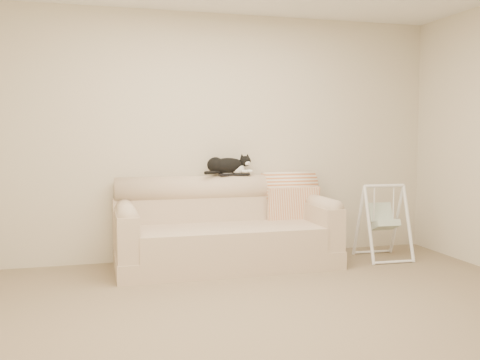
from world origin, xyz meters
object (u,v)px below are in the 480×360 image
Objects in this scene: remote_a at (227,174)px; remote_b at (242,174)px; baby_swing at (383,221)px; tuxedo_cat at (228,165)px; sofa at (225,231)px.

remote_b is (0.16, 0.00, -0.00)m from remote_a.
tuxedo_cat is at bearing 165.62° from baby_swing.
remote_b is 0.22× the size of baby_swing.
remote_b is 1.60m from baby_swing.
remote_b is 0.18m from tuxedo_cat.
remote_b reaches higher than sofa.
tuxedo_cat is 1.77m from baby_swing.
remote_a is 1.75m from baby_swing.
baby_swing is at bearing -5.74° from sofa.
remote_b is at bearing -9.02° from tuxedo_cat.
sofa is 0.64m from remote_b.
sofa is at bearing -110.55° from tuxedo_cat.
sofa reaches higher than baby_swing.
sofa is at bearing 174.26° from baby_swing.
remote_a is 0.10m from tuxedo_cat.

